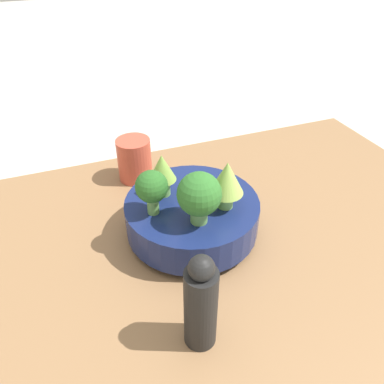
# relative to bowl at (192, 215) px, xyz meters

# --- Properties ---
(ground_plane) EXTENTS (6.00, 6.00, 0.00)m
(ground_plane) POSITION_rel_bowl_xyz_m (-0.02, -0.03, -0.08)
(ground_plane) COLOR beige
(table) EXTENTS (1.16, 0.69, 0.04)m
(table) POSITION_rel_bowl_xyz_m (-0.02, -0.03, -0.06)
(table) COLOR olive
(table) RESTS_ON ground_plane
(bowl) EXTENTS (0.23, 0.23, 0.07)m
(bowl) POSITION_rel_bowl_xyz_m (0.00, 0.00, 0.00)
(bowl) COLOR navy
(bowl) RESTS_ON table
(broccoli_floret_left) EXTENTS (0.05, 0.05, 0.08)m
(broccoli_floret_left) POSITION_rel_bowl_xyz_m (-0.07, -0.01, 0.08)
(broccoli_floret_left) COLOR #609347
(broccoli_floret_left) RESTS_ON bowl
(romanesco_piece_near) EXTENTS (0.06, 0.06, 0.09)m
(romanesco_piece_near) POSITION_rel_bowl_xyz_m (0.05, -0.03, 0.08)
(romanesco_piece_near) COLOR #7AB256
(romanesco_piece_near) RESTS_ON bowl
(broccoli_floret_front) EXTENTS (0.07, 0.07, 0.09)m
(broccoli_floret_front) POSITION_rel_bowl_xyz_m (-0.01, -0.05, 0.08)
(broccoli_floret_front) COLOR #609347
(broccoli_floret_front) RESTS_ON bowl
(romanesco_piece_far) EXTENTS (0.05, 0.05, 0.08)m
(romanesco_piece_far) POSITION_rel_bowl_xyz_m (-0.04, 0.04, 0.08)
(romanesco_piece_far) COLOR #6BA34C
(romanesco_piece_far) RESTS_ON bowl
(cup) EXTENTS (0.07, 0.07, 0.09)m
(cup) POSITION_rel_bowl_xyz_m (-0.05, 0.22, 0.00)
(cup) COLOR #C64C38
(cup) RESTS_ON table
(pepper_mill) EXTENTS (0.04, 0.04, 0.16)m
(pepper_mill) POSITION_rel_bowl_xyz_m (-0.07, -0.20, 0.03)
(pepper_mill) COLOR black
(pepper_mill) RESTS_ON table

